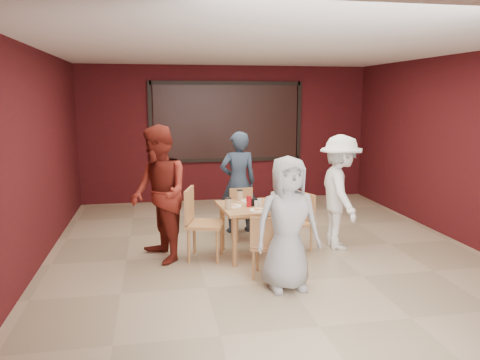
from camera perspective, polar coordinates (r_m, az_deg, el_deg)
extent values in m
plane|color=tan|center=(6.73, 3.05, -8.69)|extent=(7.00, 7.00, 0.00)
cube|color=black|center=(9.77, -1.61, 7.09)|extent=(3.00, 0.02, 1.50)
cube|color=tan|center=(6.38, 1.66, -3.31)|extent=(0.96, 0.96, 0.04)
cylinder|color=tan|center=(6.71, -2.18, -5.74)|extent=(0.07, 0.07, 0.67)
cylinder|color=tan|center=(6.90, 3.64, -5.30)|extent=(0.07, 0.07, 0.67)
cylinder|color=tan|center=(6.05, -0.65, -7.53)|extent=(0.07, 0.07, 0.67)
cylinder|color=tan|center=(6.26, 5.76, -6.98)|extent=(0.07, 0.07, 0.67)
cylinder|color=white|center=(6.10, 2.22, -3.69)|extent=(0.23, 0.23, 0.01)
cone|color=gold|center=(6.10, 2.22, -3.55)|extent=(0.21, 0.21, 0.02)
cylinder|color=beige|center=(6.03, 3.55, -3.23)|extent=(0.09, 0.09, 0.14)
cylinder|color=black|center=(6.02, 3.56, -2.53)|extent=(0.09, 0.09, 0.01)
cylinder|color=white|center=(6.64, 1.15, -2.54)|extent=(0.23, 0.23, 0.01)
cone|color=gold|center=(6.64, 1.15, -2.41)|extent=(0.21, 0.21, 0.02)
cylinder|color=beige|center=(6.69, -0.03, -1.89)|extent=(0.09, 0.09, 0.14)
cylinder|color=black|center=(6.67, -0.03, -1.25)|extent=(0.09, 0.09, 0.01)
cylinder|color=white|center=(6.32, -0.85, -3.20)|extent=(0.23, 0.23, 0.01)
cone|color=gold|center=(6.32, -0.85, -3.07)|extent=(0.21, 0.21, 0.02)
cylinder|color=beige|center=(6.17, -1.45, -2.91)|extent=(0.09, 0.09, 0.14)
cylinder|color=black|center=(6.16, -1.45, -2.22)|extent=(0.09, 0.09, 0.01)
cylinder|color=white|center=(6.44, 4.12, -2.98)|extent=(0.23, 0.23, 0.01)
cone|color=gold|center=(6.43, 4.13, -2.85)|extent=(0.21, 0.21, 0.02)
cylinder|color=beige|center=(6.56, 4.59, -2.16)|extent=(0.09, 0.09, 0.14)
cylinder|color=black|center=(6.54, 4.60, -1.51)|extent=(0.09, 0.09, 0.01)
cylinder|color=silver|center=(6.35, 2.38, -2.73)|extent=(0.06, 0.06, 0.10)
cylinder|color=silver|center=(6.30, 1.98, -2.91)|extent=(0.05, 0.05, 0.08)
cylinder|color=#A20B15|center=(6.30, 1.08, -2.63)|extent=(0.07, 0.07, 0.15)
cube|color=black|center=(6.35, 1.73, -2.72)|extent=(0.11, 0.06, 0.10)
cube|color=#C8804D|center=(5.72, 3.45, -8.03)|extent=(0.49, 0.49, 0.04)
cylinder|color=#C8804D|center=(5.91, 5.12, -9.52)|extent=(0.03, 0.03, 0.37)
cylinder|color=#C8804D|center=(5.95, 2.14, -9.36)|extent=(0.03, 0.03, 0.37)
cylinder|color=#C8804D|center=(5.63, 4.79, -10.56)|extent=(0.03, 0.03, 0.37)
cylinder|color=#C8804D|center=(5.66, 1.65, -10.38)|extent=(0.03, 0.03, 0.37)
cube|color=#C8804D|center=(5.49, 3.23, -6.43)|extent=(0.36, 0.17, 0.36)
cube|color=#C8804D|center=(7.19, 0.49, -4.27)|extent=(0.40, 0.40, 0.04)
cylinder|color=#C8804D|center=(7.07, -0.35, -6.20)|extent=(0.03, 0.03, 0.36)
cylinder|color=#C8804D|center=(7.15, 1.98, -6.02)|extent=(0.03, 0.03, 0.36)
cylinder|color=#C8804D|center=(7.35, -0.96, -5.56)|extent=(0.03, 0.03, 0.36)
cylinder|color=#C8804D|center=(7.43, 1.29, -5.40)|extent=(0.03, 0.03, 0.36)
cube|color=#C8804D|center=(7.30, 0.13, -2.35)|extent=(0.37, 0.06, 0.35)
cube|color=#C8804D|center=(6.31, -4.27, -5.42)|extent=(0.58, 0.58, 0.04)
cylinder|color=#C8804D|center=(6.18, -2.79, -8.19)|extent=(0.04, 0.04, 0.46)
cylinder|color=#C8804D|center=(6.54, -2.30, -7.15)|extent=(0.04, 0.04, 0.46)
cylinder|color=#C8804D|center=(6.24, -6.26, -8.04)|extent=(0.04, 0.04, 0.46)
cylinder|color=#C8804D|center=(6.60, -5.59, -7.02)|extent=(0.04, 0.04, 0.46)
cube|color=#C8804D|center=(6.29, -6.20, -3.00)|extent=(0.17, 0.46, 0.45)
cube|color=#C8804D|center=(6.68, 6.75, -5.24)|extent=(0.52, 0.52, 0.04)
cylinder|color=#C8804D|center=(6.76, 4.79, -6.88)|extent=(0.03, 0.03, 0.39)
cylinder|color=#C8804D|center=(6.52, 6.50, -7.56)|extent=(0.03, 0.03, 0.39)
cylinder|color=#C8804D|center=(6.95, 6.92, -6.44)|extent=(0.03, 0.03, 0.39)
cylinder|color=#C8804D|center=(6.72, 8.66, -7.08)|extent=(0.03, 0.03, 0.39)
cube|color=#C8804D|center=(6.73, 7.99, -3.14)|extent=(0.18, 0.38, 0.38)
imported|color=#9F9F9F|center=(5.29, 5.82, -5.31)|extent=(0.77, 0.52, 1.53)
imported|color=#283648|center=(7.49, -0.23, -0.27)|extent=(0.62, 0.44, 1.63)
imported|color=maroon|center=(6.22, -9.85, -1.72)|extent=(0.94, 1.06, 1.82)
imported|color=white|center=(6.84, 12.08, -1.47)|extent=(0.70, 1.11, 1.64)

